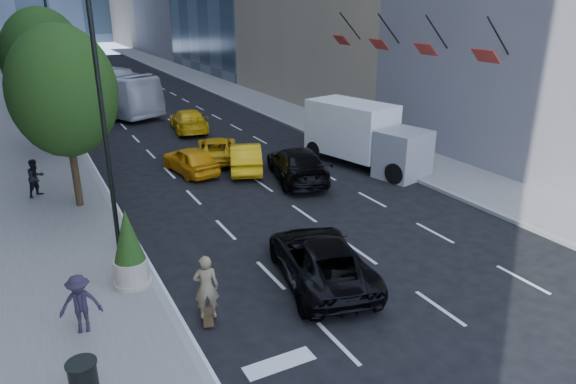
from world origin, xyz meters
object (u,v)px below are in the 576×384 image
skateboarder (206,291)px  black_sedan_lincoln (321,259)px  black_sedan_mercedes (297,164)px  trash_can (84,381)px  planter_shrub (129,249)px  box_truck (364,135)px  city_bus (97,90)px

skateboarder → black_sedan_lincoln: skateboarder is taller
black_sedan_lincoln → black_sedan_mercedes: bearing=-101.6°
trash_can → skateboarder: bearing=27.3°
black_sedan_lincoln → black_sedan_mercedes: size_ratio=0.94×
black_sedan_mercedes → skateboarder: bearing=65.2°
skateboarder → trash_can: 3.85m
skateboarder → planter_shrub: size_ratio=0.76×
black_sedan_lincoln → planter_shrub: size_ratio=2.15×
box_truck → planter_shrub: 15.48m
city_bus → trash_can: bearing=-123.8°
black_sedan_mercedes → planter_shrub: bearing=50.8°
city_bus → planter_shrub: city_bus is taller
black_sedan_lincoln → planter_shrub: 5.86m
box_truck → planter_shrub: box_truck is taller
black_sedan_mercedes → box_truck: (4.26, 0.42, 0.87)m
city_bus → planter_shrub: 28.77m
skateboarder → trash_can: skateboarder is taller
skateboarder → box_truck: box_truck is taller
city_bus → black_sedan_lincoln: bearing=-110.9°
skateboarder → trash_can: (-3.41, -1.76, -0.33)m
skateboarder → black_sedan_lincoln: bearing=-156.4°
planter_shrub → black_sedan_mercedes: bearing=35.4°
skateboarder → black_sedan_mercedes: 12.40m
box_truck → planter_shrub: (-13.73, -7.15, -0.36)m
black_sedan_mercedes → trash_can: size_ratio=6.16×
black_sedan_lincoln → box_truck: (8.36, 9.42, 0.94)m
black_sedan_mercedes → black_sedan_lincoln: bearing=81.0°
box_truck → skateboarder: bearing=-155.0°
city_bus → box_truck: city_bus is taller
skateboarder → city_bus: (1.94, 31.31, 0.84)m
trash_can → planter_shrub: planter_shrub is taller
city_bus → planter_shrub: size_ratio=5.17×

